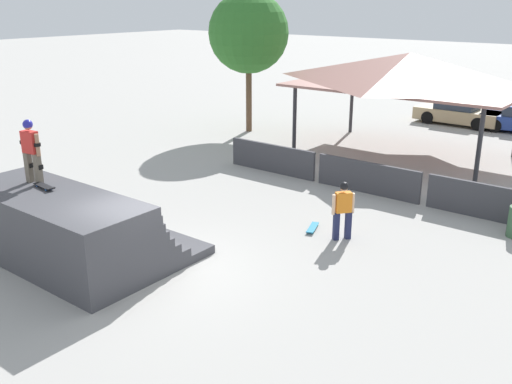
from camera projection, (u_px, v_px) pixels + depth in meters
The scene contains 10 objects.
ground_plane at pixel (155, 275), 13.29m from camera, with size 160.00×160.00×0.00m, color #A3A09B.
quarter_pipe_ramp at pixel (67, 229), 13.92m from camera, with size 5.29×3.78×1.75m.
skater_on_deck at pixel (31, 147), 13.96m from camera, with size 0.69×0.27×1.61m.
skateboard_on_deck at pixel (45, 186), 13.81m from camera, with size 0.78×0.28×0.09m.
bystander_walking at pixel (343, 206), 15.00m from camera, with size 0.47×0.55×1.61m.
skateboard_on_ground at pixel (312, 228), 15.88m from camera, with size 0.48×0.86×0.09m.
barrier_fence at pixel (368, 178), 18.77m from camera, with size 11.49×0.12×1.05m.
pavilion_shelter at pixel (409, 71), 22.52m from camera, with size 8.85×5.68×4.11m.
tree_beside_pavilion at pixel (249, 33), 26.30m from camera, with size 3.72×3.72×6.49m.
parked_car_tan at pixel (458, 113), 29.06m from camera, with size 4.26×1.81×1.27m.
Camera 1 is at (9.23, -7.98, 6.11)m, focal length 40.00 mm.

